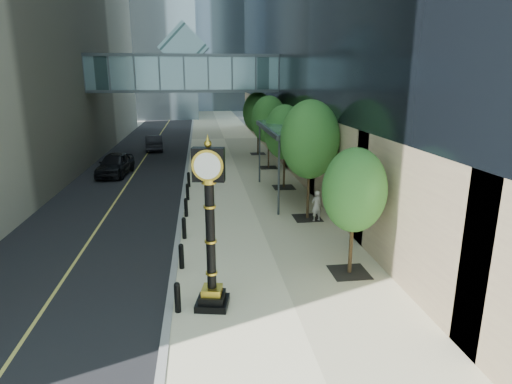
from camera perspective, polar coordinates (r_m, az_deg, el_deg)
The scene contains 12 objects.
ground at distance 13.48m, azimuth 1.56°, elevation -17.28°, with size 320.00×320.00×0.00m, color gray.
road at distance 52.01m, azimuth -13.15°, elevation 6.74°, with size 8.00×180.00×0.02m, color black.
sidewalk at distance 51.82m, azimuth -4.26°, elevation 7.09°, with size 8.00×180.00×0.06m, color beige.
curb at distance 51.76m, azimuth -8.72°, elevation 6.95°, with size 0.25×180.00×0.07m, color gray.
skywalk at distance 39.26m, azimuth -9.49°, elevation 15.63°, with size 17.00×4.20×5.80m.
entrance_canopy at distance 25.97m, azimuth 4.45°, elevation 8.37°, with size 3.00×8.00×4.38m.
bollard_row at distance 21.34m, azimuth -9.42°, elevation -3.43°, with size 0.20×16.20×0.90m.
street_trees at distance 28.97m, azimuth 3.45°, elevation 8.49°, with size 2.97×28.58×6.11m.
street_clock at distance 13.35m, azimuth -6.08°, elevation -6.16°, with size 1.19×1.19×5.39m.
pedestrian at distance 22.00m, azimuth 8.07°, elevation -1.84°, with size 0.59×0.39×1.61m, color #A3A096.
car_near at distance 33.95m, azimuth -18.26°, elevation 3.56°, with size 2.00×4.97×1.69m, color black.
car_far at distance 44.68m, azimuth -13.43°, elevation 6.42°, with size 1.62×4.64×1.53m, color black.
Camera 1 is at (-1.82, -11.24, 7.22)m, focal length 30.00 mm.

